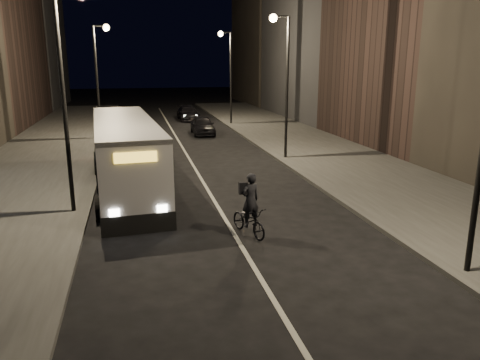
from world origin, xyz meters
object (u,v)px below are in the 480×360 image
car_mid (131,121)px  car_far (188,113)px  streetlight_left_far (100,66)px  streetlight_right_far (228,65)px  car_near (203,125)px  streetlight_right_mid (283,68)px  streetlight_left_near (69,72)px  city_bus (125,152)px  cyclist_on_bicycle (249,215)px

car_mid → car_far: size_ratio=1.00×
streetlight_left_far → car_mid: (1.98, 4.91, -4.60)m
streetlight_right_far → car_mid: streetlight_right_far is taller
car_far → car_near: bearing=-91.4°
streetlight_right_far → car_mid: (-8.68, -1.09, -4.60)m
streetlight_right_mid → streetlight_right_far: (0.00, 16.00, 0.00)m
streetlight_right_far → streetlight_left_near: 26.26m
streetlight_left_far → city_bus: size_ratio=0.67×
streetlight_right_mid → cyclist_on_bicycle: bearing=-112.6°
streetlight_left_far → car_near: bearing=7.0°
streetlight_right_mid → car_near: bearing=106.0°
streetlight_left_far → car_near: size_ratio=1.92×
streetlight_right_far → car_far: size_ratio=1.74×
car_near → car_mid: car_mid is taller
city_bus → cyclist_on_bicycle: 8.08m
streetlight_left_far → streetlight_right_far: bearing=29.4°
city_bus → streetlight_right_mid: bearing=23.8°
streetlight_right_far → cyclist_on_bicycle: 28.45m
cyclist_on_bicycle → city_bus: bearing=101.5°
city_bus → car_far: size_ratio=2.61×
streetlight_right_mid → car_mid: streetlight_right_mid is taller
streetlight_left_far → car_far: bearing=54.4°
city_bus → car_near: (5.81, 15.68, -1.04)m
streetlight_left_near → streetlight_left_far: 18.00m
car_near → car_far: size_ratio=0.91×
streetlight_right_mid → cyclist_on_bicycle: size_ratio=3.67×
car_near → car_far: car_near is taller
city_bus → cyclist_on_bicycle: city_bus is taller
cyclist_on_bicycle → car_mid: 26.83m
city_bus → car_mid: 19.69m
streetlight_right_mid → streetlight_right_far: 16.00m
streetlight_left_near → cyclist_on_bicycle: bearing=-32.2°
streetlight_left_far → cyclist_on_bicycle: (5.81, -21.65, -4.62)m
streetlight_right_far → car_near: bearing=-121.6°
car_far → streetlight_right_mid: bearing=-82.9°
car_mid → streetlight_right_mid: bearing=117.5°
city_bus → car_far: 25.91m
cyclist_on_bicycle → car_near: bearing=66.5°
cyclist_on_bicycle → car_far: 32.18m
city_bus → streetlight_left_near: bearing=-122.3°
streetlight_right_mid → car_far: streetlight_right_mid is taller
streetlight_left_far → cyclist_on_bicycle: streetlight_left_far is taller
streetlight_right_far → cyclist_on_bicycle: (-4.85, -27.65, -4.62)m
streetlight_right_far → streetlight_left_far: (-10.66, -6.00, 0.00)m
cyclist_on_bicycle → car_mid: size_ratio=0.48×
city_bus → car_mid: (0.25, 19.66, -0.99)m
streetlight_left_near → cyclist_on_bicycle: 8.28m
car_near → car_mid: (-5.56, 3.98, 0.05)m
streetlight_right_far → streetlight_left_near: size_ratio=1.00×
car_far → cyclist_on_bicycle: bearing=-94.7°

